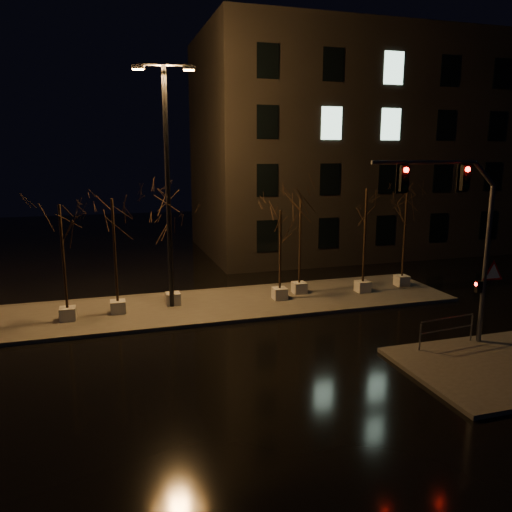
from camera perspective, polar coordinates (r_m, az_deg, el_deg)
name	(u,v)px	position (r m, az deg, el deg)	size (l,w,h in m)	color
ground	(264,354)	(18.26, 0.93, -11.11)	(90.00, 90.00, 0.00)	black
median	(226,304)	(23.68, -3.50, -5.52)	(22.00, 5.00, 0.15)	#44423D
sidewalk_corner	(508,366)	(19.12, 26.88, -11.11)	(7.00, 5.00, 0.15)	#44423D
building	(370,147)	(39.04, 12.87, 12.05)	(25.00, 12.00, 15.00)	black
tree_0	(61,231)	(21.84, -21.38, 2.70)	(1.80, 1.80, 5.02)	beige
tree_1	(113,225)	(22.13, -16.00, 3.46)	(1.80, 1.80, 5.18)	beige
tree_2	(171,226)	(22.89, -9.74, 3.35)	(1.80, 1.80, 4.83)	beige
tree_3	(280,230)	(23.50, 2.80, 2.94)	(1.80, 1.80, 4.41)	beige
tree_4	(300,220)	(24.55, 5.10, 4.08)	(1.80, 1.80, 4.86)	beige
tree_5	(366,212)	(25.23, 12.44, 4.95)	(1.80, 1.80, 5.37)	beige
tree_6	(406,213)	(26.96, 16.75, 4.73)	(1.80, 1.80, 5.11)	beige
traffic_signal_mast	(463,226)	(19.09, 22.55, 3.17)	(5.47, 0.50, 6.69)	#56575D
streetlight_main	(167,172)	(22.37, -10.11, 9.43)	(2.64, 0.81, 10.59)	black
guard_rail_a	(447,327)	(19.64, 20.98, -7.60)	(2.46, 0.31, 1.07)	#56575D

